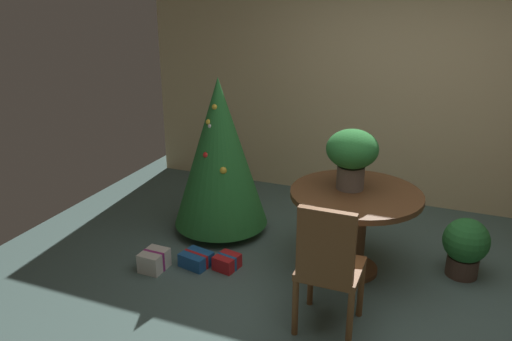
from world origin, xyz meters
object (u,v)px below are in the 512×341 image
at_px(gift_box_red, 227,262).
at_px(potted_plant, 465,245).
at_px(flower_vase, 352,153).
at_px(gift_box_cream, 154,260).
at_px(round_dining_table, 355,213).
at_px(gift_box_blue, 196,259).
at_px(wooden_chair_near, 328,264).
at_px(holiday_tree, 220,153).

bearing_deg(gift_box_red, potted_plant, 18.88).
height_order(flower_vase, gift_box_cream, flower_vase).
height_order(round_dining_table, gift_box_blue, round_dining_table).
distance_m(round_dining_table, gift_box_blue, 1.41).
xyz_separation_m(flower_vase, potted_plant, (0.94, 0.22, -0.75)).
height_order(gift_box_blue, gift_box_red, gift_box_red).
xyz_separation_m(flower_vase, gift_box_cream, (-1.49, -0.66, -0.94)).
bearing_deg(gift_box_blue, wooden_chair_near, -19.54).
bearing_deg(flower_vase, holiday_tree, 169.87).
distance_m(flower_vase, potted_plant, 1.22).
xyz_separation_m(round_dining_table, wooden_chair_near, (0.00, -0.87, 0.00)).
bearing_deg(gift_box_red, gift_box_cream, -156.66).
bearing_deg(round_dining_table, wooden_chair_near, -90.00).
xyz_separation_m(gift_box_blue, potted_plant, (2.13, 0.69, 0.22)).
relative_size(round_dining_table, flower_vase, 2.15).
bearing_deg(holiday_tree, round_dining_table, -11.77).
xyz_separation_m(wooden_chair_near, gift_box_cream, (-1.56, 0.26, -0.45)).
height_order(wooden_chair_near, holiday_tree, holiday_tree).
relative_size(flower_vase, wooden_chair_near, 0.51).
height_order(wooden_chair_near, gift_box_blue, wooden_chair_near).
bearing_deg(wooden_chair_near, gift_box_red, 153.02).
height_order(flower_vase, wooden_chair_near, flower_vase).
bearing_deg(wooden_chair_near, flower_vase, 94.01).
xyz_separation_m(wooden_chair_near, holiday_tree, (-1.35, 1.15, 0.27)).
bearing_deg(gift_box_red, round_dining_table, 20.14).
distance_m(wooden_chair_near, holiday_tree, 1.79).
bearing_deg(gift_box_cream, holiday_tree, 76.99).
distance_m(flower_vase, holiday_tree, 1.33).
xyz_separation_m(flower_vase, gift_box_red, (-0.92, -0.41, -0.96)).
bearing_deg(round_dining_table, gift_box_red, -159.86).
bearing_deg(gift_box_cream, gift_box_red, 23.34).
relative_size(round_dining_table, potted_plant, 2.09).
relative_size(round_dining_table, gift_box_blue, 3.82).
bearing_deg(potted_plant, gift_box_blue, -161.92).
xyz_separation_m(round_dining_table, potted_plant, (0.87, 0.27, -0.25)).
distance_m(gift_box_red, potted_plant, 1.98).
distance_m(flower_vase, wooden_chair_near, 1.04).
relative_size(wooden_chair_near, gift_box_red, 4.29).
bearing_deg(potted_plant, round_dining_table, -162.58).
xyz_separation_m(holiday_tree, potted_plant, (2.22, -0.01, -0.52)).
distance_m(gift_box_cream, gift_box_blue, 0.36).
relative_size(flower_vase, gift_box_blue, 1.78).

